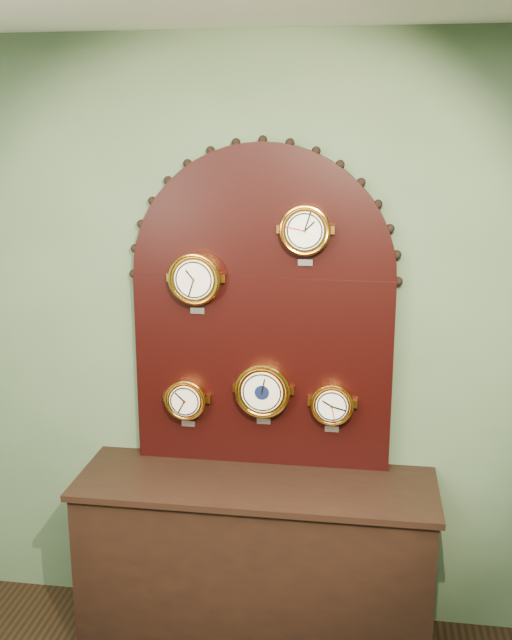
% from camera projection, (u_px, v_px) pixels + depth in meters
% --- Properties ---
extents(wall_back, '(4.00, 0.00, 4.00)m').
position_uv_depth(wall_back, '(264.00, 344.00, 3.53)').
color(wall_back, '#465F41').
rests_on(wall_back, ground).
extents(shop_counter, '(1.60, 0.50, 0.80)m').
position_uv_depth(shop_counter, '(255.00, 565.00, 3.51)').
color(shop_counter, black).
rests_on(shop_counter, ground_plane).
extents(display_board, '(1.26, 0.06, 1.53)m').
position_uv_depth(display_board, '(262.00, 300.00, 3.42)').
color(display_board, black).
rests_on(display_board, shop_counter).
extents(roman_clock, '(0.24, 0.08, 0.29)m').
position_uv_depth(roman_clock, '(195.00, 279.00, 3.38)').
color(roman_clock, orange).
rests_on(roman_clock, display_board).
extents(arabic_clock, '(0.22, 0.08, 0.27)m').
position_uv_depth(arabic_clock, '(305.00, 230.00, 3.25)').
color(arabic_clock, orange).
rests_on(arabic_clock, display_board).
extents(hygrometer, '(0.20, 0.08, 0.25)m').
position_uv_depth(hygrometer, '(186.00, 399.00, 3.53)').
color(hygrometer, orange).
rests_on(hygrometer, display_board).
extents(barometer, '(0.26, 0.08, 0.31)m').
position_uv_depth(barometer, '(263.00, 390.00, 3.46)').
color(barometer, orange).
rests_on(barometer, display_board).
extents(tide_clock, '(0.20, 0.08, 0.25)m').
position_uv_depth(tide_clock, '(332.00, 404.00, 3.43)').
color(tide_clock, orange).
rests_on(tide_clock, display_board).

